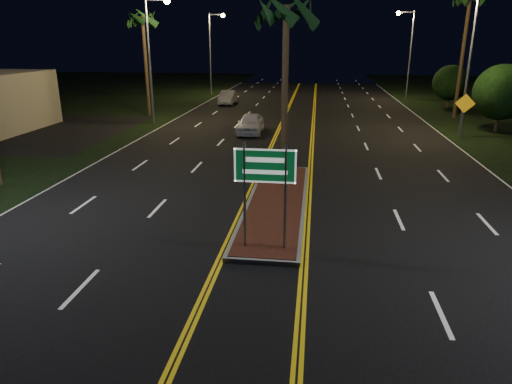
% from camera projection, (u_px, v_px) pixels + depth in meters
% --- Properties ---
extents(ground, '(120.00, 120.00, 0.00)m').
position_uv_depth(ground, '(252.00, 301.00, 11.28)').
color(ground, black).
rests_on(ground, ground).
extents(median_island, '(2.25, 10.25, 0.17)m').
position_uv_depth(median_island, '(277.00, 203.00, 17.84)').
color(median_island, gray).
rests_on(median_island, ground).
extents(highway_sign, '(1.80, 0.08, 3.20)m').
position_uv_depth(highway_sign, '(265.00, 176.00, 13.15)').
color(highway_sign, gray).
rests_on(highway_sign, ground).
extents(streetlight_left_mid, '(1.91, 0.44, 9.00)m').
position_uv_depth(streetlight_left_mid, '(154.00, 47.00, 33.37)').
color(streetlight_left_mid, gray).
rests_on(streetlight_left_mid, ground).
extents(streetlight_left_far, '(1.91, 0.44, 9.00)m').
position_uv_depth(streetlight_left_far, '(213.00, 44.00, 52.18)').
color(streetlight_left_far, gray).
rests_on(streetlight_left_far, ground).
extents(streetlight_right_mid, '(1.91, 0.44, 9.00)m').
position_uv_depth(streetlight_right_mid, '(465.00, 48.00, 28.87)').
color(streetlight_right_mid, gray).
rests_on(streetlight_right_mid, ground).
extents(streetlight_right_far, '(1.91, 0.44, 9.00)m').
position_uv_depth(streetlight_right_far, '(407.00, 45.00, 47.68)').
color(streetlight_right_far, gray).
rests_on(streetlight_right_far, ground).
extents(palm_median, '(2.40, 2.40, 8.30)m').
position_uv_depth(palm_median, '(286.00, 11.00, 18.85)').
color(palm_median, '#382819').
rests_on(palm_median, ground).
extents(palm_left_far, '(2.40, 2.40, 8.80)m').
position_uv_depth(palm_left_far, '(143.00, 19.00, 36.74)').
color(palm_left_far, '#382819').
rests_on(palm_left_far, ground).
extents(shrub_mid, '(3.78, 3.78, 4.62)m').
position_uv_depth(shrub_mid, '(502.00, 92.00, 31.26)').
color(shrub_mid, '#382819').
rests_on(shrub_mid, ground).
extents(shrub_far, '(3.24, 3.24, 3.96)m').
position_uv_depth(shrub_far, '(451.00, 83.00, 42.70)').
color(shrub_far, '#382819').
rests_on(shrub_far, ground).
extents(car_near, '(2.07, 4.78, 1.59)m').
position_uv_depth(car_near, '(251.00, 122.00, 31.28)').
color(car_near, silver).
rests_on(car_near, ground).
extents(car_far, '(2.09, 4.65, 1.53)m').
position_uv_depth(car_far, '(228.00, 96.00, 45.74)').
color(car_far, '#A3A6AC').
rests_on(car_far, ground).
extents(warning_sign, '(1.19, 0.29, 2.90)m').
position_uv_depth(warning_sign, '(464.00, 109.00, 29.14)').
color(warning_sign, gray).
rests_on(warning_sign, ground).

